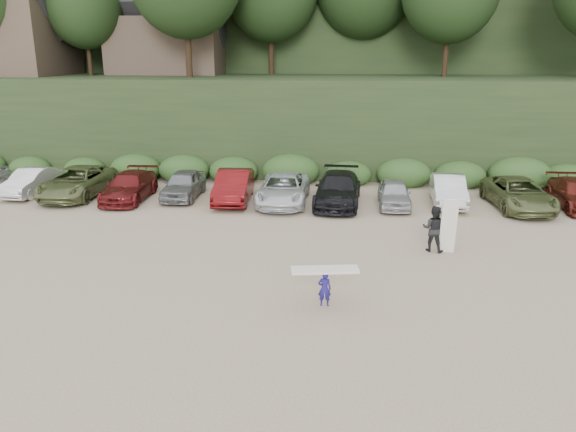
# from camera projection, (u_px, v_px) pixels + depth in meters

# --- Properties ---
(ground) EXTENTS (120.00, 120.00, 0.00)m
(ground) POSITION_uv_depth(u_px,v_px,m) (312.00, 275.00, 20.05)
(ground) COLOR tan
(ground) RESTS_ON ground
(hillside_backdrop) EXTENTS (90.00, 41.50, 28.00)m
(hillside_backdrop) POSITION_uv_depth(u_px,v_px,m) (332.00, 10.00, 51.17)
(hillside_backdrop) COLOR black
(hillside_backdrop) RESTS_ON ground
(parked_cars) EXTENTS (39.91, 6.05, 1.63)m
(parked_cars) POSITION_uv_depth(u_px,v_px,m) (300.00, 188.00, 29.47)
(parked_cars) COLOR #9E9EA2
(parked_cars) RESTS_ON ground
(child_surfer) EXTENTS (2.16, 0.91, 1.26)m
(child_surfer) POSITION_uv_depth(u_px,v_px,m) (325.00, 280.00, 17.45)
(child_surfer) COLOR navy
(child_surfer) RESTS_ON ground
(adult_surfer) EXTENTS (1.38, 0.96, 2.20)m
(adult_surfer) POSITION_uv_depth(u_px,v_px,m) (435.00, 228.00, 22.22)
(adult_surfer) COLOR black
(adult_surfer) RESTS_ON ground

